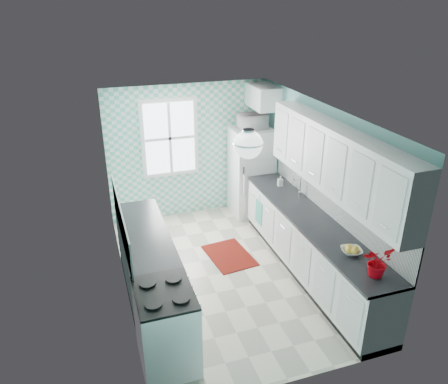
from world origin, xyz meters
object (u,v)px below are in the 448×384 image
object	(u,v)px
ceiling_light	(248,144)
fruit_bowl	(351,251)
fridge	(251,172)
potted_plant	(377,262)
sink	(289,197)
microwave	(252,121)
stove	(166,326)

from	to	relation	value
ceiling_light	fruit_bowl	size ratio (longest dim) A/B	1.37
fridge	potted_plant	world-z (taller)	fridge
sink	microwave	xyz separation A→B (m)	(-0.09, 1.41, 0.89)
ceiling_light	potted_plant	distance (m)	2.01
sink	fruit_bowl	xyz separation A→B (m)	(-0.00, -1.79, 0.04)
ceiling_light	sink	distance (m)	2.21
stove	microwave	bearing A→B (deg)	54.01
stove	microwave	distance (m)	4.22
fridge	stove	xyz separation A→B (m)	(-2.31, -3.27, -0.34)
ceiling_light	potted_plant	bearing A→B (deg)	-41.70
fridge	microwave	distance (m)	0.98
sink	microwave	world-z (taller)	microwave
ceiling_light	fruit_bowl	xyz separation A→B (m)	(1.20, -0.58, -1.35)
stove	potted_plant	world-z (taller)	potted_plant
microwave	ceiling_light	bearing A→B (deg)	65.91
potted_plant	microwave	xyz separation A→B (m)	(-0.09, 3.69, 0.70)
sink	potted_plant	world-z (taller)	sink
fridge	fruit_bowl	world-z (taller)	fridge
fridge	microwave	size ratio (longest dim) A/B	3.36
ceiling_light	stove	size ratio (longest dim) A/B	0.36
potted_plant	microwave	size ratio (longest dim) A/B	0.73
fridge	stove	world-z (taller)	fridge
fridge	fruit_bowl	size ratio (longest dim) A/B	6.57
stove	potted_plant	distance (m)	2.51
sink	fruit_bowl	bearing A→B (deg)	-88.41
potted_plant	microwave	distance (m)	3.76
ceiling_light	potted_plant	size ratio (longest dim) A/B	0.96
sink	fruit_bowl	size ratio (longest dim) A/B	2.21
stove	microwave	world-z (taller)	microwave
ceiling_light	stove	distance (m)	2.28
potted_plant	sink	bearing A→B (deg)	89.91
ceiling_light	fruit_bowl	distance (m)	1.90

